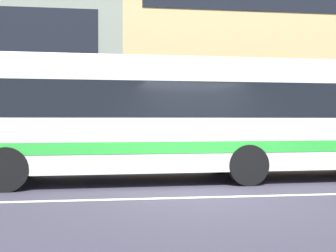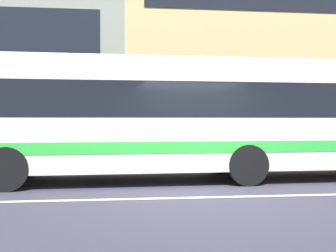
{
  "view_description": "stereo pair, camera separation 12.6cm",
  "coord_description": "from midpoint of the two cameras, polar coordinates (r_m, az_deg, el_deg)",
  "views": [
    {
      "loc": [
        -1.99,
        -8.43,
        1.59
      ],
      "look_at": [
        -0.58,
        2.33,
        1.44
      ],
      "focal_mm": 44.85,
      "sensor_mm": 36.0,
      "label": 1
    },
    {
      "loc": [
        -1.87,
        -8.45,
        1.59
      ],
      "look_at": [
        -0.58,
        2.33,
        1.44
      ],
      "focal_mm": 44.85,
      "sensor_mm": 36.0,
      "label": 2
    }
  ],
  "objects": [
    {
      "name": "transit_bus",
      "position": [
        11.28,
        4.94,
        1.51
      ],
      "size": [
        11.84,
        2.94,
        3.14
      ],
      "color": "silver",
      "rests_on": "ground_plane"
    },
    {
      "name": "lane_centre_line",
      "position": [
        8.8,
        5.37,
        -9.59
      ],
      "size": [
        60.0,
        0.16,
        0.01
      ],
      "primitive_type": "cube",
      "color": "silver",
      "rests_on": "ground_plane"
    },
    {
      "name": "apartment_block_right",
      "position": [
        25.36,
        17.76,
        12.2
      ],
      "size": [
        20.46,
        9.61,
        13.26
      ],
      "color": "tan",
      "rests_on": "ground_plane"
    },
    {
      "name": "ground_plane",
      "position": [
        8.8,
        5.37,
        -9.62
      ],
      "size": [
        160.0,
        160.0,
        0.0
      ],
      "primitive_type": "plane",
      "color": "#373340"
    }
  ]
}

